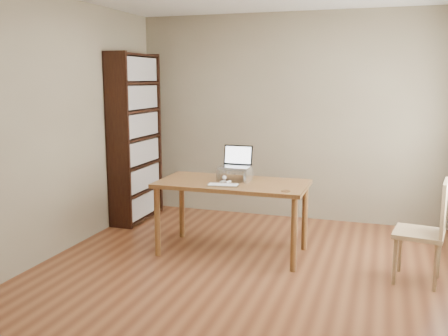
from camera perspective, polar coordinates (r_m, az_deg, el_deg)
room at (r=4.23m, az=2.48°, el=3.61°), size 4.04×4.54×2.64m
bookshelf at (r=6.38m, az=-10.07°, el=3.40°), size 0.30×0.90×2.10m
desk at (r=5.09m, az=0.96°, el=-2.57°), size 1.52×0.76×0.75m
laptop_stand at (r=5.13m, az=1.23°, el=-0.52°), size 0.32×0.25×0.13m
laptop at (r=5.16m, az=1.41°, el=0.73°), size 0.31×0.26×0.22m
keyboard at (r=4.87m, az=-0.10°, el=-1.97°), size 0.32×0.17×0.02m
coaster at (r=4.68m, az=7.06°, el=-2.63°), size 0.09×0.09×0.01m
cat at (r=5.17m, az=1.16°, el=-0.70°), size 0.23×0.47×0.14m
chair at (r=4.74m, az=22.29°, el=-6.31°), size 0.47×0.47×0.93m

